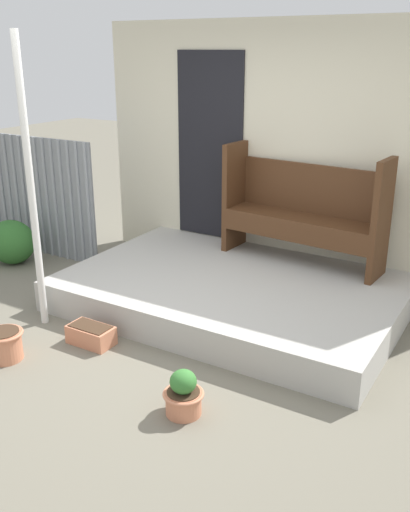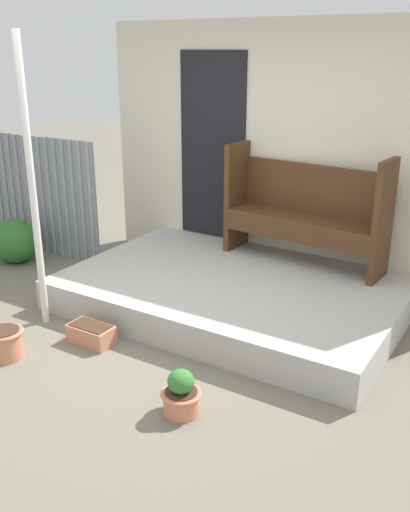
% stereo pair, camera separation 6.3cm
% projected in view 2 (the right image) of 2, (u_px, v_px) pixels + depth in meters
% --- Properties ---
extents(ground_plane, '(24.00, 24.00, 0.00)m').
position_uv_depth(ground_plane, '(158.00, 348.00, 4.67)').
color(ground_plane, '#706B5B').
extents(porch_slab, '(3.05, 2.04, 0.29)m').
position_uv_depth(porch_slab, '(233.00, 293.00, 5.37)').
color(porch_slab, '#B2AFA8').
rests_on(porch_slab, ground_plane).
extents(house_wall, '(4.25, 0.08, 2.60)m').
position_uv_depth(house_wall, '(281.00, 154.00, 5.83)').
color(house_wall, beige).
rests_on(house_wall, ground_plane).
extents(fence_corrugated, '(3.12, 0.05, 1.38)m').
position_uv_depth(fence_corrugated, '(0.00, 188.00, 7.01)').
color(fence_corrugated, gray).
rests_on(fence_corrugated, ground_plane).
extents(support_post, '(0.06, 0.06, 2.46)m').
position_uv_depth(support_post, '(32.00, 188.00, 4.72)').
color(support_post, white).
rests_on(support_post, ground_plane).
extents(bench, '(1.66, 0.53, 1.12)m').
position_uv_depth(bench, '(306.00, 207.00, 5.58)').
color(bench, '#4C2D19').
rests_on(bench, porch_slab).
extents(flower_pot_left, '(0.31, 0.31, 0.24)m').
position_uv_depth(flower_pot_left, '(5.00, 342.00, 4.49)').
color(flower_pot_left, tan).
rests_on(flower_pot_left, ground_plane).
extents(flower_pot_middle, '(0.28, 0.28, 0.33)m').
position_uv_depth(flower_pot_middle, '(181.00, 395.00, 3.79)').
color(flower_pot_middle, tan).
rests_on(flower_pot_middle, ground_plane).
extents(planter_box_rect, '(0.39, 0.21, 0.16)m').
position_uv_depth(planter_box_rect, '(91.00, 334.00, 4.73)').
color(planter_box_rect, tan).
rests_on(planter_box_rect, ground_plane).
extents(shrub_by_fence, '(0.55, 0.50, 0.50)m').
position_uv_depth(shrub_by_fence, '(15.00, 241.00, 6.48)').
color(shrub_by_fence, '#2D6628').
rests_on(shrub_by_fence, ground_plane).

